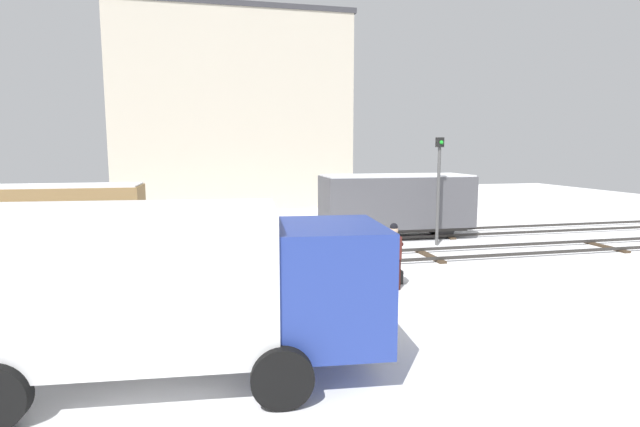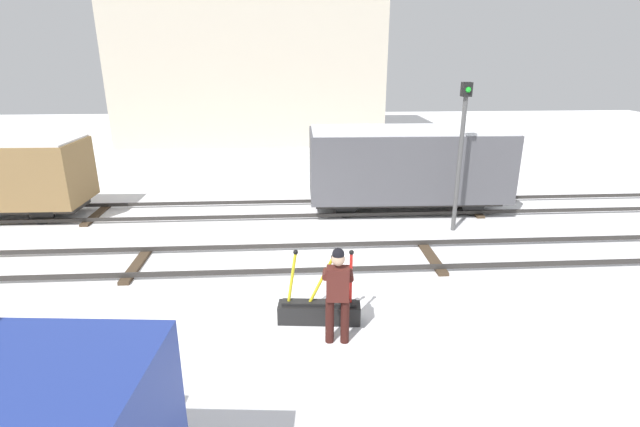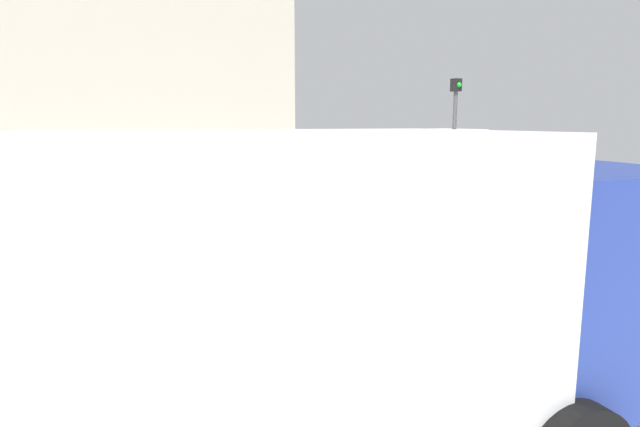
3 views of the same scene
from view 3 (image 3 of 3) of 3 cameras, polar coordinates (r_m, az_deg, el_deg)
The scene contains 9 objects.
ground_plane at distance 12.73m, azimuth 2.49°, elevation -3.35°, with size 60.00×60.00×0.00m, color white.
track_main_line at distance 12.71m, azimuth 2.50°, elevation -2.89°, with size 44.00×1.94×0.18m.
track_siding_near at distance 16.03m, azimuth -3.97°, elevation -0.27°, with size 44.00×1.94×0.18m.
switch_lever_frame at distance 10.87m, azimuth 12.16°, elevation -4.46°, with size 1.55×0.50×1.45m.
rail_worker at distance 10.41m, azimuth 15.63°, elevation -1.07°, with size 0.58×0.71×1.76m.
delivery_truck at distance 4.20m, azimuth -1.60°, elevation -7.79°, with size 6.64×2.89×2.77m.
signal_post at distance 16.64m, azimuth 13.75°, elevation 7.99°, with size 0.24×0.32×4.05m.
apartment_building at distance 28.65m, azimuth -18.79°, elevation 15.32°, with size 14.42×6.15×11.91m.
freight_car_mid_siding at distance 17.62m, azimuth 7.36°, elevation 5.03°, with size 6.08×2.40×2.59m.
Camera 3 is at (-6.00, -10.86, 2.85)m, focal length 30.84 mm.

